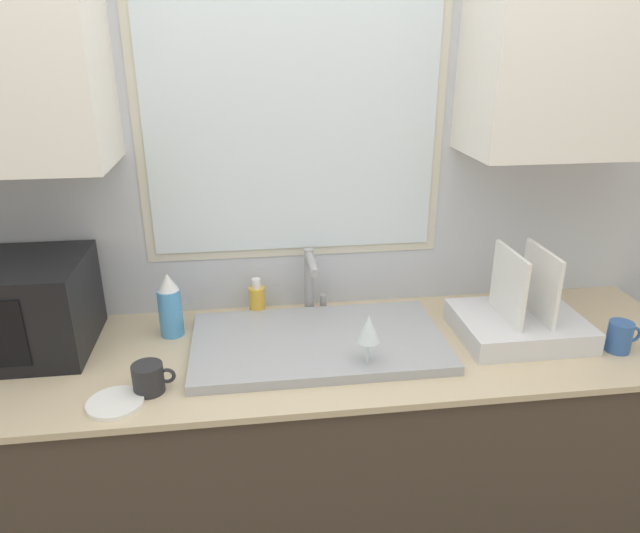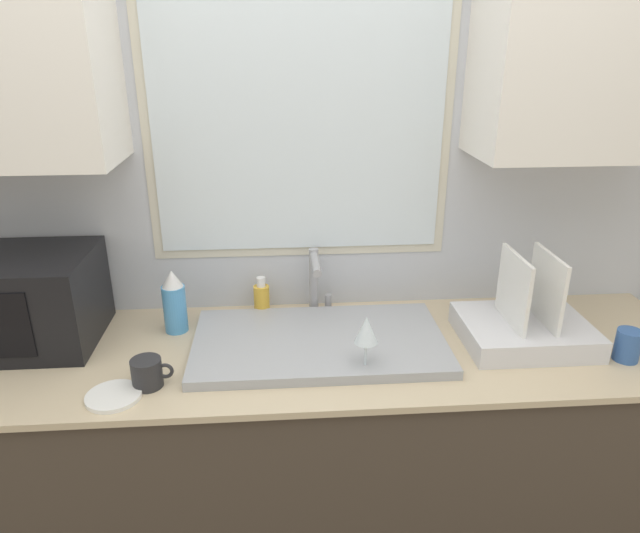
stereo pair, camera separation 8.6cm
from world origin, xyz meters
name	(u,v)px [view 2 (the right image)]	position (x,y,z in m)	size (l,w,h in m)	color
countertop	(307,466)	(0.00, 0.31, 0.46)	(2.46, 0.66, 0.92)	#42382D
wall_back	(300,168)	(0.00, 0.61, 1.41)	(6.00, 0.38, 2.60)	silver
sink_basin	(319,342)	(0.04, 0.32, 0.93)	(0.77, 0.44, 0.03)	#9EA0A5
faucet	(316,277)	(0.04, 0.54, 1.06)	(0.08, 0.20, 0.23)	#99999E
microwave	(12,300)	(-0.89, 0.42, 1.06)	(0.49, 0.36, 0.28)	black
dish_rack	(525,326)	(0.68, 0.30, 0.97)	(0.39, 0.31, 0.29)	silver
spray_bottle	(174,302)	(-0.41, 0.46, 1.02)	(0.07, 0.07, 0.21)	#4C99D8
soap_bottle	(262,299)	(-0.14, 0.55, 0.98)	(0.05, 0.05, 0.14)	gold
mug_near_sink	(148,373)	(-0.44, 0.14, 0.96)	(0.11, 0.08, 0.08)	#262628
wine_glass	(366,332)	(0.16, 0.15, 1.05)	(0.07, 0.07, 0.18)	silver
mug_by_rack	(628,345)	(0.94, 0.17, 0.97)	(0.11, 0.07, 0.10)	#335999
small_plate	(114,396)	(-0.52, 0.09, 0.92)	(0.15, 0.15, 0.01)	white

